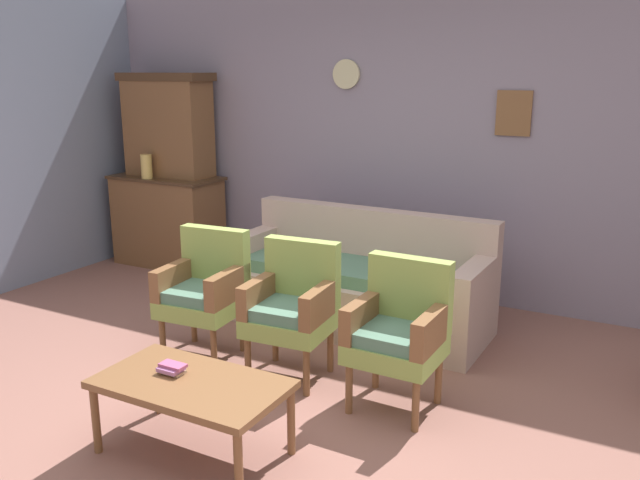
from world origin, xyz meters
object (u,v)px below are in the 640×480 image
(coffee_table, at_px, (192,388))
(armchair_by_doorway, at_px, (205,287))
(armchair_near_couch_end, at_px, (399,328))
(book_stack_on_table, at_px, (172,368))
(armchair_row_middle, at_px, (293,304))
(vase_on_cabinet, at_px, (146,166))
(floral_couch, at_px, (357,286))
(side_cabinet, at_px, (168,221))

(coffee_table, bearing_deg, armchair_by_doorway, 124.63)
(armchair_by_doorway, bearing_deg, coffee_table, -55.37)
(armchair_near_couch_end, bearing_deg, book_stack_on_table, -132.42)
(armchair_row_middle, bearing_deg, book_stack_on_table, -97.03)
(vase_on_cabinet, relative_size, armchair_row_middle, 0.27)
(vase_on_cabinet, xyz_separation_m, coffee_table, (2.57, -2.52, -0.67))
(armchair_by_doorway, relative_size, book_stack_on_table, 6.29)
(floral_couch, bearing_deg, armchair_near_couch_end, -54.06)
(floral_couch, height_order, armchair_by_doorway, same)
(armchair_by_doorway, distance_m, book_stack_on_table, 1.20)
(floral_couch, bearing_deg, armchair_by_doorway, -125.02)
(side_cabinet, height_order, armchair_by_doorway, side_cabinet)
(armchair_row_middle, xyz_separation_m, coffee_table, (0.02, -1.07, -0.12))
(vase_on_cabinet, bearing_deg, armchair_by_doorway, -38.39)
(floral_couch, bearing_deg, coffee_table, -89.38)
(armchair_row_middle, bearing_deg, side_cabinet, 146.54)
(side_cabinet, bearing_deg, vase_on_cabinet, -112.98)
(armchair_near_couch_end, bearing_deg, side_cabinet, 152.44)
(armchair_near_couch_end, xyz_separation_m, coffee_table, (-0.76, -1.01, -0.12))
(book_stack_on_table, bearing_deg, armchair_by_doorway, 119.49)
(armchair_by_doorway, bearing_deg, floral_couch, 54.98)
(floral_couch, xyz_separation_m, armchair_near_couch_end, (0.78, -1.07, 0.17))
(side_cabinet, relative_size, coffee_table, 1.16)
(armchair_by_doorway, distance_m, coffee_table, 1.30)
(armchair_near_couch_end, height_order, coffee_table, armchair_near_couch_end)
(floral_couch, height_order, coffee_table, floral_couch)
(side_cabinet, distance_m, armchair_near_couch_end, 3.66)
(floral_couch, xyz_separation_m, armchair_row_middle, (0.01, -1.01, 0.17))
(vase_on_cabinet, relative_size, armchair_by_doorway, 0.27)
(vase_on_cabinet, distance_m, armchair_near_couch_end, 3.69)
(armchair_by_doorway, bearing_deg, side_cabinet, 137.00)
(vase_on_cabinet, bearing_deg, armchair_row_middle, -29.62)
(armchair_by_doorway, relative_size, armchair_row_middle, 1.00)
(floral_couch, height_order, armchair_near_couch_end, same)
(armchair_near_couch_end, xyz_separation_m, book_stack_on_table, (-0.90, -0.99, -0.05))
(armchair_by_doorway, xyz_separation_m, armchair_row_middle, (0.72, 0.00, 0.00))
(side_cabinet, xyz_separation_m, armchair_by_doorway, (1.76, -1.64, 0.03))
(side_cabinet, distance_m, armchair_row_middle, 2.97)
(coffee_table, height_order, book_stack_on_table, book_stack_on_table)
(vase_on_cabinet, height_order, armchair_by_doorway, vase_on_cabinet)
(armchair_row_middle, xyz_separation_m, armchair_near_couch_end, (0.77, -0.06, 0.00))
(armchair_by_doorway, bearing_deg, vase_on_cabinet, 141.61)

